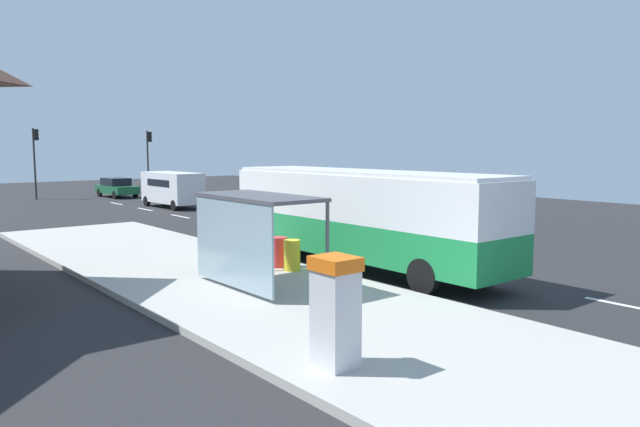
% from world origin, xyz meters
% --- Properties ---
extents(ground_plane, '(56.00, 92.00, 0.04)m').
position_xyz_m(ground_plane, '(0.00, 14.00, -0.02)').
color(ground_plane, '#262628').
extents(sidewalk_platform, '(6.20, 30.00, 0.18)m').
position_xyz_m(sidewalk_platform, '(-6.40, 2.00, 0.09)').
color(sidewalk_platform, '#ADAAA3').
rests_on(sidewalk_platform, ground).
extents(lane_stripe_seg_0, '(0.16, 2.20, 0.01)m').
position_xyz_m(lane_stripe_seg_0, '(0.25, -6.00, 0.01)').
color(lane_stripe_seg_0, silver).
rests_on(lane_stripe_seg_0, ground).
extents(lane_stripe_seg_1, '(0.16, 2.20, 0.01)m').
position_xyz_m(lane_stripe_seg_1, '(0.25, -1.00, 0.01)').
color(lane_stripe_seg_1, silver).
rests_on(lane_stripe_seg_1, ground).
extents(lane_stripe_seg_2, '(0.16, 2.20, 0.01)m').
position_xyz_m(lane_stripe_seg_2, '(0.25, 4.00, 0.01)').
color(lane_stripe_seg_2, silver).
rests_on(lane_stripe_seg_2, ground).
extents(lane_stripe_seg_3, '(0.16, 2.20, 0.01)m').
position_xyz_m(lane_stripe_seg_3, '(0.25, 9.00, 0.01)').
color(lane_stripe_seg_3, silver).
rests_on(lane_stripe_seg_3, ground).
extents(lane_stripe_seg_4, '(0.16, 2.20, 0.01)m').
position_xyz_m(lane_stripe_seg_4, '(0.25, 14.00, 0.01)').
color(lane_stripe_seg_4, silver).
rests_on(lane_stripe_seg_4, ground).
extents(lane_stripe_seg_5, '(0.16, 2.20, 0.01)m').
position_xyz_m(lane_stripe_seg_5, '(0.25, 19.00, 0.01)').
color(lane_stripe_seg_5, silver).
rests_on(lane_stripe_seg_5, ground).
extents(lane_stripe_seg_6, '(0.16, 2.20, 0.01)m').
position_xyz_m(lane_stripe_seg_6, '(0.25, 24.00, 0.01)').
color(lane_stripe_seg_6, silver).
rests_on(lane_stripe_seg_6, ground).
extents(lane_stripe_seg_7, '(0.16, 2.20, 0.01)m').
position_xyz_m(lane_stripe_seg_7, '(0.25, 29.00, 0.01)').
color(lane_stripe_seg_7, silver).
rests_on(lane_stripe_seg_7, ground).
extents(bus, '(2.55, 11.01, 3.21)m').
position_xyz_m(bus, '(-1.71, 1.77, 1.84)').
color(bus, '#1E8C47').
rests_on(bus, ground).
extents(white_van, '(2.15, 5.25, 2.30)m').
position_xyz_m(white_van, '(2.20, 24.09, 1.34)').
color(white_van, white).
rests_on(white_van, ground).
extents(sedan_near, '(2.02, 4.48, 1.52)m').
position_xyz_m(sedan_near, '(2.30, 34.38, 0.79)').
color(sedan_near, '#195933').
rests_on(sedan_near, ground).
extents(ticket_machine, '(0.66, 0.76, 1.94)m').
position_xyz_m(ticket_machine, '(-8.45, -4.87, 1.17)').
color(ticket_machine, silver).
rests_on(ticket_machine, sidewalk_platform).
extents(recycling_bin_yellow, '(0.52, 0.52, 0.95)m').
position_xyz_m(recycling_bin_yellow, '(-4.20, 2.18, 0.66)').
color(recycling_bin_yellow, yellow).
rests_on(recycling_bin_yellow, sidewalk_platform).
extents(recycling_bin_red, '(0.52, 0.52, 0.95)m').
position_xyz_m(recycling_bin_red, '(-4.20, 2.88, 0.66)').
color(recycling_bin_red, red).
rests_on(recycling_bin_red, sidewalk_platform).
extents(recycling_bin_blue, '(0.52, 0.52, 0.95)m').
position_xyz_m(recycling_bin_blue, '(-4.20, 3.58, 0.66)').
color(recycling_bin_blue, blue).
rests_on(recycling_bin_blue, sidewalk_platform).
extents(recycling_bin_orange, '(0.52, 0.52, 0.95)m').
position_xyz_m(recycling_bin_orange, '(-4.20, 4.28, 0.66)').
color(recycling_bin_orange, orange).
rests_on(recycling_bin_orange, sidewalk_platform).
extents(traffic_light_near_side, '(0.49, 0.28, 5.29)m').
position_xyz_m(traffic_light_near_side, '(5.50, 35.45, 3.50)').
color(traffic_light_near_side, '#2D2D2D').
rests_on(traffic_light_near_side, ground).
extents(traffic_light_far_side, '(0.49, 0.28, 5.37)m').
position_xyz_m(traffic_light_far_side, '(-3.10, 36.25, 3.55)').
color(traffic_light_far_side, '#2D2D2D').
rests_on(traffic_light_far_side, ground).
extents(bus_shelter, '(1.80, 4.00, 2.50)m').
position_xyz_m(bus_shelter, '(-6.41, 1.10, 2.10)').
color(bus_shelter, '#4C4C51').
rests_on(bus_shelter, sidewalk_platform).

